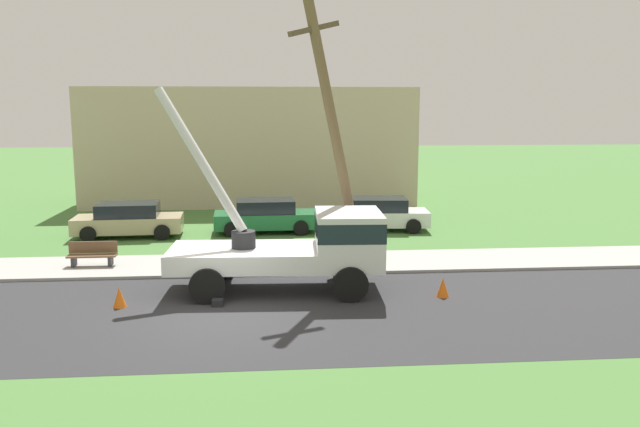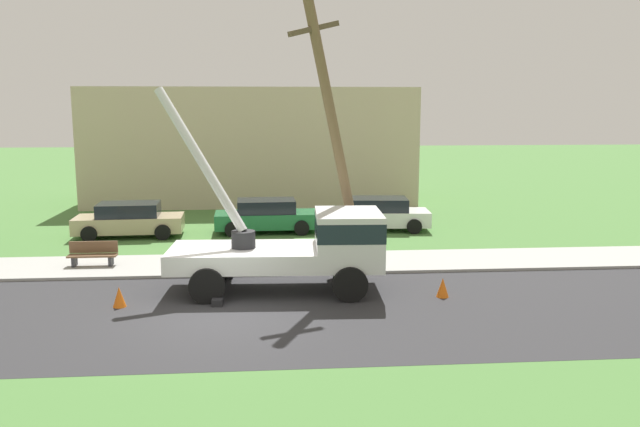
{
  "view_description": "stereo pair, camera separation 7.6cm",
  "coord_description": "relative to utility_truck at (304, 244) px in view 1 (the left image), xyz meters",
  "views": [
    {
      "loc": [
        1.15,
        -16.3,
        5.39
      ],
      "look_at": [
        2.82,
        3.4,
        2.08
      ],
      "focal_mm": 36.0,
      "sensor_mm": 36.0,
      "label": 1
    },
    {
      "loc": [
        1.22,
        -16.31,
        5.39
      ],
      "look_at": [
        2.82,
        3.4,
        2.08
      ],
      "focal_mm": 36.0,
      "sensor_mm": 36.0,
      "label": 2
    }
  ],
  "objects": [
    {
      "name": "sidewalk_strip",
      "position": [
        -2.25,
        3.1,
        -1.36
      ],
      "size": [
        80.0,
        2.96,
        0.1
      ],
      "primitive_type": "cube",
      "color": "#9E9E99",
      "rests_on": "ground"
    },
    {
      "name": "park_bench",
      "position": [
        -6.95,
        3.17,
        -0.95
      ],
      "size": [
        1.6,
        0.45,
        0.9
      ],
      "color": "brown",
      "rests_on": "ground"
    },
    {
      "name": "ground_plane",
      "position": [
        -2.25,
        9.89,
        -1.41
      ],
      "size": [
        120.0,
        120.0,
        0.0
      ],
      "primitive_type": "plane",
      "color": "#477538"
    },
    {
      "name": "lowrise_building_backdrop",
      "position": [
        -1.94,
        18.4,
        1.79
      ],
      "size": [
        18.0,
        6.0,
        6.4
      ],
      "primitive_type": "cube",
      "color": "#C6B293",
      "rests_on": "ground"
    },
    {
      "name": "utility_truck",
      "position": [
        0.0,
        0.0,
        0.0
      ],
      "size": [
        6.75,
        3.21,
        5.98
      ],
      "color": "silver",
      "rests_on": "ground"
    },
    {
      "name": "parked_sedan_green",
      "position": [
        -1.14,
        9.01,
        -0.7
      ],
      "size": [
        4.46,
        2.12,
        1.42
      ],
      "color": "#1E6638",
      "rests_on": "ground"
    },
    {
      "name": "road_asphalt",
      "position": [
        -2.25,
        -2.11,
        -1.4
      ],
      "size": [
        80.0,
        7.47,
        0.01
      ],
      "primitive_type": "cube",
      "color": "#2B2B2D",
      "rests_on": "ground"
    },
    {
      "name": "parked_sedan_white",
      "position": [
        3.79,
        9.13,
        -0.7
      ],
      "size": [
        4.53,
        2.25,
        1.42
      ],
      "color": "silver",
      "rests_on": "ground"
    },
    {
      "name": "traffic_cone_behind",
      "position": [
        -5.11,
        -1.24,
        -1.13
      ],
      "size": [
        0.36,
        0.36,
        0.56
      ],
      "primitive_type": "cone",
      "color": "orange",
      "rests_on": "ground"
    },
    {
      "name": "leaning_utility_pole",
      "position": [
        1.07,
        1.67,
        3.11
      ],
      "size": [
        2.69,
        1.71,
        8.81
      ],
      "color": "brown",
      "rests_on": "ground"
    },
    {
      "name": "parked_sedan_tan",
      "position": [
        -6.85,
        8.51,
        -0.7
      ],
      "size": [
        4.48,
        2.16,
        1.42
      ],
      "color": "tan",
      "rests_on": "ground"
    },
    {
      "name": "traffic_cone_ahead",
      "position": [
        3.9,
        -1.05,
        -1.13
      ],
      "size": [
        0.36,
        0.36,
        0.56
      ],
      "primitive_type": "cone",
      "color": "orange",
      "rests_on": "ground"
    }
  ]
}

